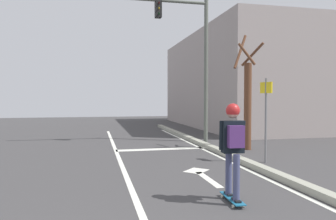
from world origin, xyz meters
TOP-DOWN VIEW (x-y plane):
  - lane_line_center at (0.33, 6.00)m, footprint 0.12×20.00m
  - lane_line_curbside at (3.29, 6.00)m, footprint 0.12×20.00m
  - stop_bar at (1.89, 9.36)m, footprint 3.11×0.40m
  - lane_arrow_stem at (2.04, 5.05)m, footprint 0.16×1.40m
  - lane_arrow_head at (2.04, 5.90)m, footprint 0.71×0.71m
  - curb_strip at (3.54, 6.00)m, footprint 0.24×24.00m
  - skateboard at (1.90, 3.50)m, footprint 0.23×0.80m
  - skater at (1.90, 3.48)m, footprint 0.44×0.60m
  - traffic_signal_mast at (3.24, 10.86)m, footprint 3.98×0.34m
  - street_sign_post at (4.17, 6.42)m, footprint 0.13×0.44m
  - roadside_tree at (4.73, 8.64)m, footprint 1.05×1.00m
  - building_block at (12.37, 17.58)m, footprint 13.85×13.23m

SIDE VIEW (x-z plane):
  - lane_line_center at x=0.33m, z-range 0.00..0.01m
  - lane_line_curbside at x=3.29m, z-range 0.00..0.01m
  - stop_bar at x=1.89m, z-range 0.00..0.01m
  - lane_arrow_stem at x=2.04m, z-range 0.00..0.01m
  - lane_arrow_head at x=2.04m, z-range 0.00..0.01m
  - skateboard at x=1.90m, z-range 0.03..0.10m
  - curb_strip at x=3.54m, z-range 0.00..0.14m
  - skater at x=1.90m, z-range 0.28..1.87m
  - street_sign_post at x=4.17m, z-range 0.35..2.64m
  - roadside_tree at x=4.73m, z-range -0.29..3.69m
  - building_block at x=12.37m, z-range 0.00..5.67m
  - traffic_signal_mast at x=3.24m, z-range 0.99..6.82m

